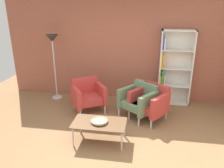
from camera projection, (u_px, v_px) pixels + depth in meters
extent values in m
plane|color=olive|center=(110.00, 149.00, 4.06)|extent=(8.32, 8.32, 0.00)
cube|color=#9E5642|center=(125.00, 45.00, 5.85)|extent=(6.40, 0.12, 2.90)
cube|color=silver|center=(160.00, 67.00, 5.67)|extent=(0.03, 0.30, 1.90)
cube|color=silver|center=(191.00, 69.00, 5.56)|extent=(0.03, 0.30, 1.90)
cube|color=silver|center=(179.00, 30.00, 5.29)|extent=(0.80, 0.30, 0.03)
cube|color=silver|center=(172.00, 102.00, 5.94)|extent=(0.80, 0.30, 0.03)
cube|color=silver|center=(175.00, 67.00, 5.75)|extent=(0.80, 0.02, 1.90)
cube|color=silver|center=(174.00, 85.00, 5.77)|extent=(0.76, 0.28, 0.02)
cube|color=silver|center=(175.00, 68.00, 5.62)|extent=(0.76, 0.28, 0.02)
cube|color=silver|center=(177.00, 50.00, 5.46)|extent=(0.76, 0.28, 0.02)
cube|color=black|center=(159.00, 95.00, 5.88)|extent=(0.03, 0.18, 0.33)
cube|color=green|center=(161.00, 96.00, 5.88)|extent=(0.04, 0.18, 0.30)
cube|color=orange|center=(162.00, 94.00, 5.89)|extent=(0.03, 0.25, 0.36)
cube|color=orange|center=(160.00, 80.00, 5.73)|extent=(0.04, 0.17, 0.26)
cube|color=green|center=(162.00, 77.00, 5.71)|extent=(0.04, 0.21, 0.41)
cube|color=white|center=(164.00, 80.00, 5.71)|extent=(0.03, 0.18, 0.30)
cube|color=yellow|center=(161.00, 60.00, 5.56)|extent=(0.02, 0.21, 0.37)
cube|color=orange|center=(163.00, 61.00, 5.58)|extent=(0.04, 0.23, 0.32)
cube|color=blue|center=(163.00, 42.00, 5.41)|extent=(0.03, 0.21, 0.35)
cube|color=white|center=(165.00, 43.00, 5.40)|extent=(0.03, 0.19, 0.29)
cube|color=brown|center=(99.00, 123.00, 4.17)|extent=(1.00, 0.56, 0.02)
cylinder|color=silver|center=(73.00, 137.00, 4.09)|extent=(0.03, 0.03, 0.38)
cylinder|color=silver|center=(122.00, 141.00, 3.96)|extent=(0.03, 0.03, 0.38)
cylinder|color=silver|center=(80.00, 124.00, 4.52)|extent=(0.03, 0.03, 0.38)
cylinder|color=silver|center=(124.00, 128.00, 4.39)|extent=(0.03, 0.03, 0.38)
cylinder|color=tan|center=(99.00, 122.00, 4.17)|extent=(0.13, 0.13, 0.02)
cylinder|color=tan|center=(99.00, 121.00, 4.16)|extent=(0.32, 0.32, 0.02)
torus|color=tan|center=(99.00, 120.00, 4.16)|extent=(0.32, 0.32, 0.02)
cube|color=slate|center=(138.00, 104.00, 5.11)|extent=(0.86, 0.85, 0.16)
cube|color=slate|center=(146.00, 90.00, 5.19)|extent=(0.58, 0.49, 0.38)
cube|color=slate|center=(128.00, 96.00, 5.27)|extent=(0.46, 0.55, 0.46)
cube|color=slate|center=(148.00, 104.00, 4.84)|extent=(0.46, 0.55, 0.46)
cylinder|color=silver|center=(119.00, 112.00, 5.18)|extent=(0.04, 0.04, 0.24)
cylinder|color=silver|center=(139.00, 121.00, 4.77)|extent=(0.04, 0.04, 0.24)
cylinder|color=silver|center=(136.00, 104.00, 5.55)|extent=(0.04, 0.04, 0.24)
cylinder|color=silver|center=(155.00, 113.00, 5.14)|extent=(0.04, 0.04, 0.24)
cube|color=#B73833|center=(89.00, 99.00, 5.37)|extent=(0.85, 0.83, 0.16)
cube|color=#B73833|center=(85.00, 85.00, 5.51)|extent=(0.60, 0.45, 0.38)
cube|color=#B73833|center=(76.00, 97.00, 5.20)|extent=(0.42, 0.58, 0.46)
cube|color=#B73833|center=(101.00, 93.00, 5.44)|extent=(0.42, 0.58, 0.46)
cylinder|color=silver|center=(81.00, 114.00, 5.06)|extent=(0.04, 0.04, 0.24)
cylinder|color=silver|center=(105.00, 110.00, 5.29)|extent=(0.04, 0.04, 0.24)
cylinder|color=silver|center=(74.00, 104.00, 5.56)|extent=(0.04, 0.04, 0.24)
cylinder|color=silver|center=(97.00, 100.00, 5.79)|extent=(0.04, 0.04, 0.24)
cube|color=#B73833|center=(149.00, 106.00, 5.01)|extent=(0.86, 0.84, 0.16)
cube|color=#B73833|center=(156.00, 92.00, 5.09)|extent=(0.59, 0.47, 0.38)
cube|color=#B73833|center=(137.00, 98.00, 5.16)|extent=(0.44, 0.56, 0.46)
cube|color=#B73833|center=(160.00, 106.00, 4.75)|extent=(0.44, 0.56, 0.46)
cylinder|color=silver|center=(129.00, 114.00, 5.07)|extent=(0.04, 0.04, 0.24)
cylinder|color=silver|center=(151.00, 124.00, 4.67)|extent=(0.04, 0.04, 0.24)
cylinder|color=silver|center=(145.00, 106.00, 5.45)|extent=(0.04, 0.04, 0.24)
cylinder|color=silver|center=(166.00, 114.00, 5.06)|extent=(0.04, 0.04, 0.24)
cylinder|color=silver|center=(57.00, 97.00, 6.25)|extent=(0.28, 0.28, 0.02)
cylinder|color=silver|center=(55.00, 68.00, 5.96)|extent=(0.03, 0.03, 1.65)
cone|color=#2D2D2D|center=(52.00, 38.00, 5.68)|extent=(0.32, 0.32, 0.18)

